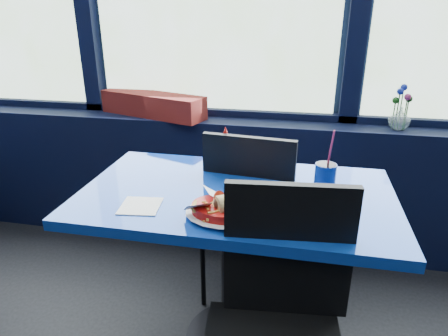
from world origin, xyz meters
The scene contains 10 objects.
window_sill centered at (0.00, 2.87, 0.40)m, with size 5.00×0.26×0.80m, color black.
near_table centered at (0.30, 2.00, 0.57)m, with size 1.20×0.70×0.75m.
chair_near_front centered at (0.50, 1.58, 0.54)m, with size 0.46×0.46×0.93m.
chair_near_back centered at (0.31, 2.28, 0.53)m, with size 0.46×0.46×0.92m.
planter_box centered at (-0.36, 2.86, 0.87)m, with size 0.67×0.17×0.13m, color maroon.
flower_vase centered at (1.04, 2.84, 0.87)m, with size 0.12×0.12×0.24m.
food_basket centered at (0.30, 1.80, 0.78)m, with size 0.27×0.26×0.09m.
ketchup_bottle centered at (0.22, 2.20, 0.84)m, with size 0.05×0.05×0.20m.
soda_cup centered at (0.63, 2.03, 0.82)m, with size 0.08×0.08×0.27m.
napkin centered at (-0.02, 1.81, 0.75)m, with size 0.14×0.14×0.00m, color white.
Camera 1 is at (0.53, 0.62, 1.41)m, focal length 32.00 mm.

